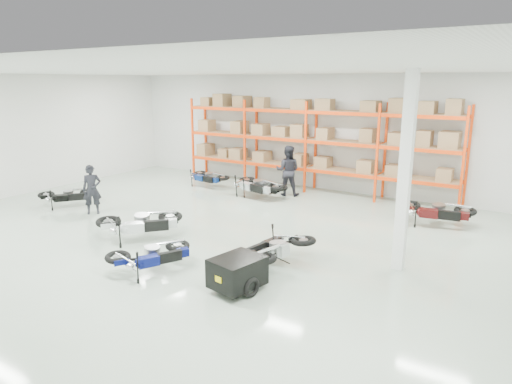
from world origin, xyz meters
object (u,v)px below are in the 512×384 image
Objects in this scene: moto_blue_centre at (151,250)px; moto_silver_left at (140,218)px; moto_touring_right at (277,243)px; moto_back_c at (261,184)px; moto_black_far_left at (67,192)px; person_left at (92,190)px; moto_back_d at (437,207)px; moto_back_a at (207,174)px; person_back at (288,171)px; moto_back_b at (256,182)px; trailer at (237,272)px.

moto_silver_left reaches higher than moto_blue_centre.
moto_touring_right reaches higher than moto_back_c.
moto_touring_right is (8.74, -0.63, 0.06)m from moto_black_far_left.
moto_black_far_left is 1.53m from person_left.
moto_black_far_left is 0.86× the size of moto_back_d.
moto_touring_right is 8.68m from moto_back_a.
moto_back_c is 1.14m from person_back.
moto_back_b is 5.76m from person_left.
moto_black_far_left is at bearing 125.28° from person_left.
moto_back_d reaches higher than moto_black_far_left.
moto_back_d is 1.18× the size of person_left.
trailer is 7.30m from moto_back_d.
moto_blue_centre is 1.01× the size of moto_back_a.
moto_touring_right is at bearing -140.87° from moto_back_c.
moto_back_d reaches higher than moto_touring_right.
moto_back_d is (2.47, 6.87, 0.16)m from trailer.
moto_back_d is at bearing -25.23° from person_left.
moto_black_far_left is at bearing 149.53° from moto_back_b.
moto_silver_left is 4.07m from moto_touring_right.
moto_back_c is at bearing -87.79° from moto_back_a.
moto_back_c is at bearing -97.29° from moto_black_far_left.
person_left reaches higher than moto_back_d.
moto_back_c is 5.93m from person_left.
moto_back_a is at bearing 31.34° from person_left.
moto_blue_centre is 0.84× the size of moto_silver_left.
person_left is 6.98m from person_back.
person_left reaches higher than moto_blue_centre.
moto_back_d is at bearing 151.82° from person_back.
moto_silver_left is at bearing -11.43° from moto_blue_centre.
moto_back_c is at bearing 129.06° from trailer.
moto_touring_right is at bearing -121.37° from moto_back_a.
moto_back_a is (-6.58, 5.66, -0.05)m from moto_touring_right.
moto_blue_centre is 1.00× the size of moto_back_c.
moto_back_a is at bearing 96.75° from moto_back_b.
moto_silver_left is 3.34m from person_left.
moto_silver_left is at bearing -152.81° from moto_black_far_left.
moto_blue_centre is at bearing 77.09° from person_back.
moto_back_b is at bearing -96.58° from moto_black_far_left.
moto_back_c is (-1.53, 7.14, -0.00)m from moto_blue_centre.
moto_back_d reaches higher than moto_back_c.
moto_blue_centre is at bearing 138.96° from moto_back_d.
moto_back_a is 2.87m from moto_back_c.
person_back is (-3.09, 7.74, 0.53)m from trailer.
moto_touring_right is 6.89m from person_back.
moto_silver_left reaches higher than moto_black_far_left.
moto_silver_left is at bearing -67.74° from person_left.
moto_black_far_left is 9.02m from trailer.
moto_touring_right is 5.82m from moto_back_d.
moto_back_a is at bearing 86.88° from moto_back_c.
person_left reaches higher than moto_touring_right.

